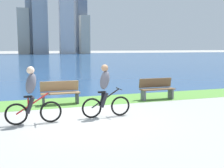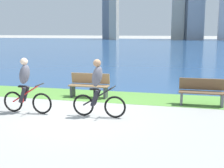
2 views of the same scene
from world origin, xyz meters
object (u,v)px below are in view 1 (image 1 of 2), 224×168
object	(u,v)px
bench_near_path	(157,89)
bench_far_along_path	(60,93)
cyclist_lead	(105,91)
cyclist_trailing	(32,96)

from	to	relation	value
bench_near_path	bench_far_along_path	bearing A→B (deg)	176.04
bench_near_path	cyclist_lead	bearing A→B (deg)	-143.49
cyclist_lead	bench_far_along_path	xyz separation A→B (m)	(-1.08, 2.48, -0.39)
cyclist_trailing	bench_far_along_path	xyz separation A→B (m)	(1.16, 2.59, -0.39)
cyclist_trailing	bench_far_along_path	bearing A→B (deg)	65.97
bench_far_along_path	bench_near_path	bearing A→B (deg)	-3.96
cyclist_lead	bench_near_path	xyz separation A→B (m)	(2.97, 2.20, -0.39)
bench_near_path	bench_far_along_path	distance (m)	4.06
cyclist_trailing	bench_near_path	bearing A→B (deg)	23.94
cyclist_trailing	bench_near_path	world-z (taller)	cyclist_trailing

